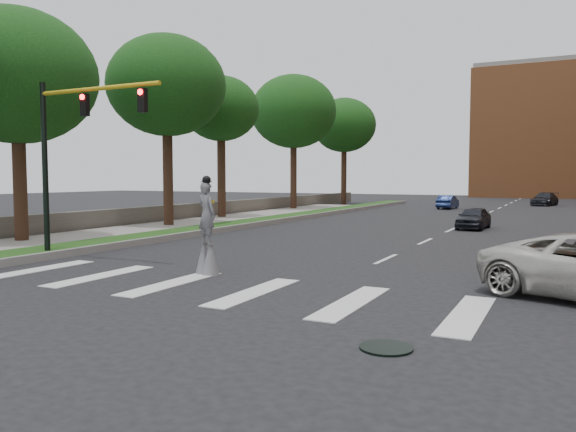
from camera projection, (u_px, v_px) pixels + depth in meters
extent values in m
plane|color=black|center=(282.00, 306.00, 12.53)|extent=(160.00, 160.00, 0.00)
cube|color=#1A4213|center=(265.00, 220.00, 35.50)|extent=(2.00, 60.00, 0.25)
cube|color=gray|center=(280.00, 221.00, 35.03)|extent=(0.20, 60.00, 0.28)
cube|color=gray|center=(115.00, 233.00, 27.92)|extent=(4.00, 60.00, 0.18)
cube|color=#545048|center=(211.00, 210.00, 39.71)|extent=(0.50, 56.00, 1.10)
cylinder|color=black|center=(386.00, 348.00, 9.41)|extent=(0.90, 0.90, 0.04)
cube|color=#C4713D|center=(573.00, 133.00, 78.80)|extent=(26.00, 14.00, 18.00)
cylinder|color=black|center=(45.00, 171.00, 19.91)|extent=(0.20, 0.20, 6.20)
cylinder|color=gold|center=(98.00, 89.00, 18.56)|extent=(5.20, 0.14, 0.14)
cube|color=black|center=(85.00, 105.00, 18.86)|extent=(0.28, 0.18, 0.75)
cylinder|color=#FF0C0C|center=(82.00, 97.00, 18.75)|extent=(0.18, 0.06, 0.18)
cube|color=black|center=(143.00, 100.00, 17.74)|extent=(0.28, 0.18, 0.75)
cylinder|color=#FF0C0C|center=(140.00, 92.00, 17.64)|extent=(0.18, 0.06, 0.18)
cylinder|color=#321E14|center=(210.00, 260.00, 16.47)|extent=(0.07, 0.07, 0.87)
cylinder|color=#321E14|center=(204.00, 259.00, 16.70)|extent=(0.07, 0.07, 0.87)
cone|color=#5B5B60|center=(210.00, 257.00, 16.46)|extent=(0.52, 0.52, 1.08)
cone|color=#5B5B60|center=(204.00, 256.00, 16.69)|extent=(0.52, 0.52, 1.08)
imported|color=#5B5B60|center=(207.00, 214.00, 16.49)|extent=(0.79, 0.65, 1.86)
sphere|color=black|center=(206.00, 180.00, 16.42)|extent=(0.26, 0.26, 0.26)
cylinder|color=black|center=(207.00, 182.00, 16.42)|extent=(0.34, 0.34, 0.02)
cube|color=yellow|center=(211.00, 196.00, 16.55)|extent=(0.22, 0.05, 0.10)
imported|color=black|center=(474.00, 218.00, 31.09)|extent=(1.65, 3.70, 1.24)
imported|color=navy|center=(448.00, 202.00, 50.64)|extent=(1.42, 3.74, 1.22)
imported|color=black|center=(545.00, 199.00, 56.23)|extent=(2.76, 4.81, 1.31)
cylinder|color=#321E14|center=(20.00, 181.00, 23.87)|extent=(0.56, 0.56, 5.44)
ellipsoid|color=#103510|center=(16.00, 76.00, 23.56)|extent=(6.66, 6.66, 5.66)
cylinder|color=#321E14|center=(168.00, 172.00, 31.57)|extent=(0.56, 0.56, 6.31)
ellipsoid|color=#103510|center=(167.00, 85.00, 31.24)|extent=(6.61, 6.61, 5.62)
cylinder|color=#321E14|center=(221.00, 174.00, 37.93)|extent=(0.56, 0.56, 6.18)
ellipsoid|color=#103510|center=(221.00, 109.00, 37.62)|extent=(5.13, 5.13, 4.36)
cylinder|color=#321E14|center=(293.00, 172.00, 48.36)|extent=(0.56, 0.56, 6.63)
ellipsoid|color=#103510|center=(294.00, 112.00, 48.00)|extent=(7.36, 7.36, 6.25)
cylinder|color=#321E14|center=(344.00, 173.00, 57.56)|extent=(0.56, 0.56, 6.53)
ellipsoid|color=#103510|center=(344.00, 125.00, 57.22)|extent=(6.48, 6.48, 5.51)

